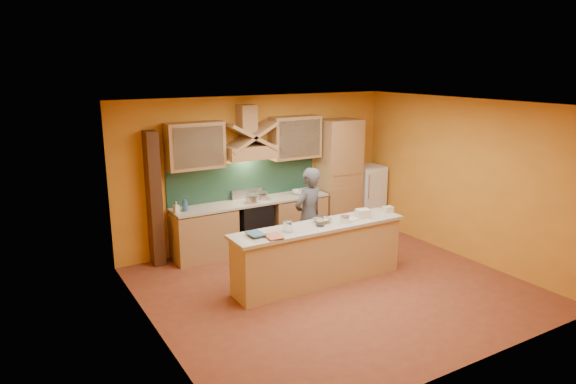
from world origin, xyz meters
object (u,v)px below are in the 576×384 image
stove (252,225)px  fridge (367,196)px  person (309,216)px  mixing_bowl (322,220)px  kitchen_scale (345,220)px

stove → fridge: (2.70, 0.00, 0.20)m
person → mixing_bowl: person is taller
stove → person: size_ratio=0.53×
stove → kitchen_scale: bearing=-73.2°
fridge → person: size_ratio=0.77×
kitchen_scale → stove: bearing=127.8°
mixing_bowl → person: bearing=75.1°
person → stove: bearing=-82.3°
fridge → stove: bearing=180.0°
stove → kitchen_scale: (0.61, -2.02, 0.54)m
person → kitchen_scale: person is taller
fridge → mixing_bowl: (-2.38, -1.82, 0.33)m
stove → mixing_bowl: size_ratio=3.37×
stove → mixing_bowl: 1.92m
kitchen_scale → mixing_bowl: bearing=166.8°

